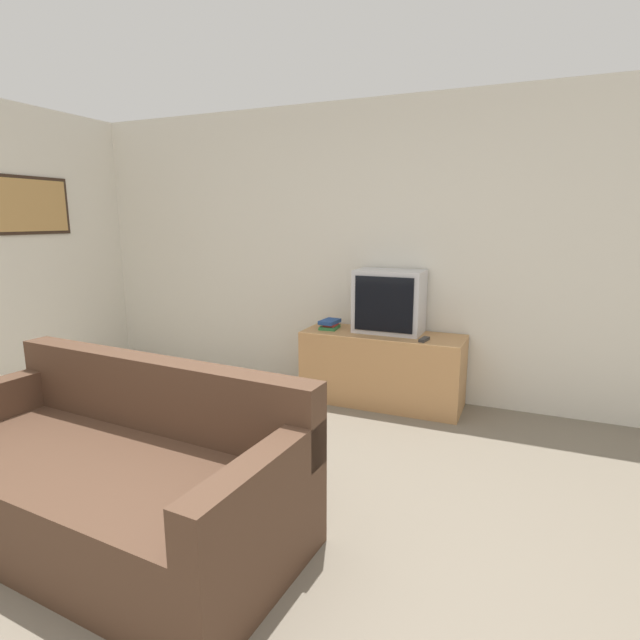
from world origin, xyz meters
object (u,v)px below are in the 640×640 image
object	(u,v)px
television	(389,301)
remote_on_stand	(424,339)
tv_stand	(382,368)
couch	(111,480)
book_stack	(330,324)

from	to	relation	value
television	remote_on_stand	xyz separation A→B (m)	(0.35, -0.20, -0.26)
tv_stand	couch	distance (m)	2.44
television	remote_on_stand	distance (m)	0.48
couch	remote_on_stand	bearing A→B (deg)	66.44
tv_stand	television	world-z (taller)	television
book_stack	remote_on_stand	xyz separation A→B (m)	(0.87, -0.13, -0.03)
remote_on_stand	television	bearing A→B (deg)	150.99
tv_stand	television	size ratio (longest dim) A/B	2.39
couch	remote_on_stand	xyz separation A→B (m)	(1.13, 2.20, 0.35)
television	book_stack	distance (m)	0.57
television	couch	xyz separation A→B (m)	(-0.77, -2.39, -0.61)
tv_stand	remote_on_stand	world-z (taller)	remote_on_stand
couch	remote_on_stand	size ratio (longest dim) A/B	14.35
tv_stand	couch	world-z (taller)	couch
tv_stand	remote_on_stand	size ratio (longest dim) A/B	9.41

